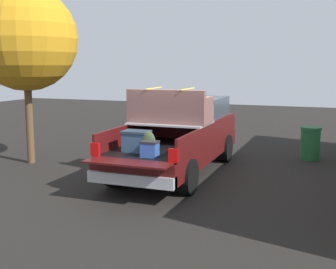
{
  "coord_description": "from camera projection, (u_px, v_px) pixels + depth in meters",
  "views": [
    {
      "loc": [
        -10.55,
        -3.77,
        2.81
      ],
      "look_at": [
        -0.6,
        0.0,
        1.1
      ],
      "focal_mm": 46.82,
      "sensor_mm": 36.0,
      "label": 1
    }
  ],
  "objects": [
    {
      "name": "tree_background",
      "position": [
        25.0,
        39.0,
        12.07
      ],
      "size": [
        2.88,
        2.88,
        4.94
      ],
      "color": "brown",
      "rests_on": "ground_plane"
    },
    {
      "name": "pickup_truck",
      "position": [
        181.0,
        134.0,
        11.69
      ],
      "size": [
        6.05,
        2.06,
        2.23
      ],
      "color": "#470F0F",
      "rests_on": "ground_plane"
    },
    {
      "name": "ground_plane",
      "position": [
        176.0,
        172.0,
        11.51
      ],
      "size": [
        40.0,
        40.0,
        0.0
      ],
      "primitive_type": "plane",
      "color": "black"
    },
    {
      "name": "trash_can",
      "position": [
        310.0,
        143.0,
        12.98
      ],
      "size": [
        0.6,
        0.6,
        0.98
      ],
      "color": "#1E592D",
      "rests_on": "ground_plane"
    }
  ]
}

